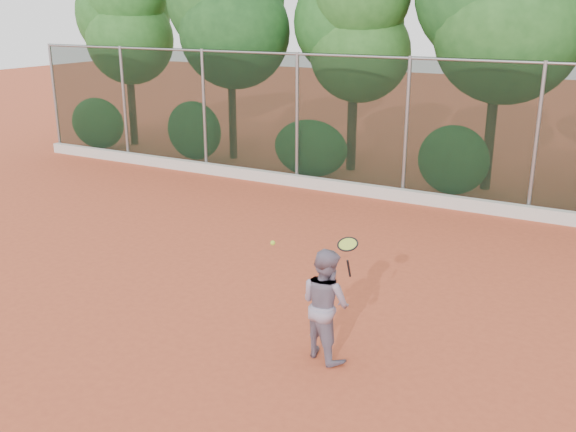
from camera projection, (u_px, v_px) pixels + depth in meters
The scene contains 7 objects.
ground at pixel (258, 307), 10.26m from camera, with size 80.00×80.00×0.00m, color #B94B2B.
concrete_curb at pixel (400, 195), 15.91m from camera, with size 24.00×0.20×0.30m, color beige.
tennis_player at pixel (325, 304), 8.58m from camera, with size 0.76×0.59×1.56m, color gray.
chainlink_fence at pixel (406, 125), 15.53m from camera, with size 24.09×0.09×3.50m.
foliage_backdrop at pixel (416, 15), 16.66m from camera, with size 23.70×3.63×7.55m.
tennis_racket at pixel (348, 247), 8.03m from camera, with size 0.27×0.26×0.55m.
tennis_ball_in_flight at pixel (273, 243), 8.51m from camera, with size 0.07×0.07×0.07m.
Camera 1 is at (4.88, -7.95, 4.54)m, focal length 40.00 mm.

